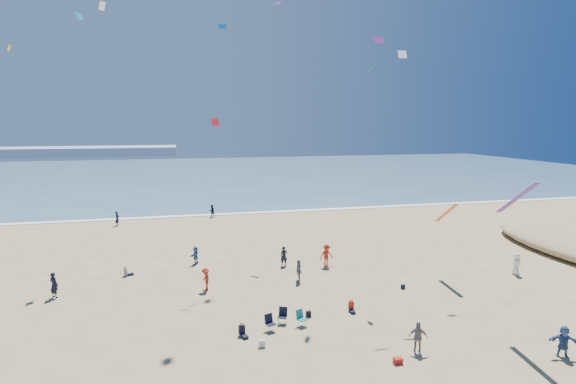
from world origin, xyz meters
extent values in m
cube|color=#476B84|center=(0.00, 95.00, 0.03)|extent=(220.00, 100.00, 0.06)
cube|color=white|center=(0.00, 45.00, 0.04)|extent=(220.00, 1.20, 0.08)
cube|color=#7A8EA8|center=(-60.00, 170.00, 1.60)|extent=(110.00, 20.00, 3.20)
imported|color=red|center=(8.47, 20.60, 0.97)|extent=(1.36, 0.93, 1.95)
imported|color=red|center=(-2.04, 17.28, 0.85)|extent=(0.85, 1.21, 1.71)
imported|color=#2E4E7F|center=(15.87, 3.13, 0.85)|extent=(1.63, 1.17, 1.70)
imported|color=black|center=(-12.59, 18.36, 0.93)|extent=(0.81, 0.76, 1.86)
imported|color=black|center=(-11.21, 41.32, 0.88)|extent=(0.63, 0.75, 1.77)
imported|color=white|center=(22.86, 14.87, 0.91)|extent=(0.65, 0.94, 1.82)
imported|color=black|center=(0.25, 43.74, 0.82)|extent=(0.98, 0.89, 1.65)
imported|color=slate|center=(8.60, 5.36, 0.86)|extent=(1.09, 0.81, 1.71)
imported|color=black|center=(4.90, 21.51, 0.87)|extent=(0.63, 0.41, 1.73)
imported|color=#38639C|center=(-2.55, 23.94, 0.78)|extent=(1.09, 1.50, 1.57)
imported|color=slate|center=(5.10, 17.31, 0.90)|extent=(0.72, 1.14, 1.81)
cube|color=silver|center=(0.49, 7.87, 0.20)|extent=(0.35, 0.20, 0.40)
cube|color=black|center=(4.09, 11.05, 0.19)|extent=(0.30, 0.22, 0.38)
cube|color=red|center=(7.01, 4.52, 0.15)|extent=(0.45, 0.30, 0.30)
cube|color=black|center=(12.33, 14.10, 0.17)|extent=(0.28, 0.18, 0.34)
cube|color=yellow|center=(-18.57, 32.66, 19.16)|extent=(0.29, 0.53, 0.52)
cube|color=green|center=(10.66, 17.30, 16.31)|extent=(0.48, 0.56, 0.56)
cube|color=white|center=(-9.72, 28.68, 22.39)|extent=(0.64, 0.63, 0.67)
cube|color=white|center=(12.16, 15.26, 17.15)|extent=(0.67, 0.58, 0.59)
cube|color=purple|center=(10.19, 14.97, 18.00)|extent=(0.81, 0.37, 0.41)
cube|color=#2FA2EA|center=(-9.76, 18.58, 19.33)|extent=(0.47, 0.55, 0.44)
cube|color=blue|center=(0.23, 24.01, 20.23)|extent=(0.69, 0.21, 0.42)
cube|color=#661A95|center=(6.63, 31.32, 24.23)|extent=(0.84, 0.91, 0.32)
cube|color=red|center=(-0.78, 20.71, 12.35)|extent=(0.73, 0.65, 0.58)
cube|color=#532490|center=(15.17, 6.51, 8.01)|extent=(0.35, 3.14, 2.21)
cube|color=#DB5117|center=(16.84, 15.91, 5.22)|extent=(0.35, 2.64, 1.87)
camera|label=1|loc=(-3.57, -15.10, 12.29)|focal=28.00mm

